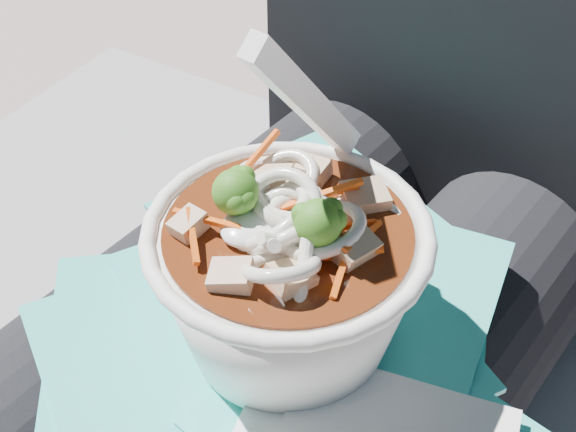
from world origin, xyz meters
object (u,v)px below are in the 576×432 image
Objects in this scene: lap at (255,386)px; person_body at (333,278)px; plastic_bag at (274,331)px; udon_bowl at (288,271)px.

person_body reaches higher than lap.
lap is at bearing 162.25° from plastic_bag.
udon_bowl is (0.01, -0.00, 0.06)m from plastic_bag.
plastic_bag is at bearing -76.65° from person_body.
udon_bowl reaches higher than plastic_bag.
lap is 0.15m from udon_bowl.
person_body reaches higher than udon_bowl.
plastic_bag is 0.06m from udon_bowl.
plastic_bag reaches higher than lap.
lap is 2.47× the size of udon_bowl.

